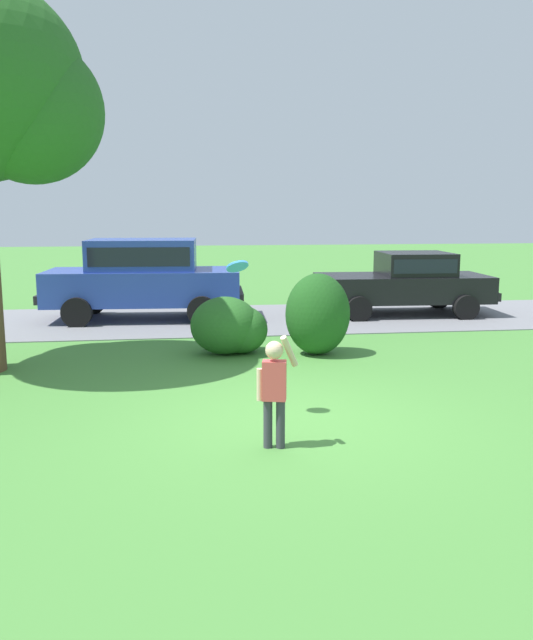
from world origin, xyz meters
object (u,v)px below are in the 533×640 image
parked_sedan (406,281)px  parked_suv (143,275)px  child_thrower (274,385)px  frisbee (237,266)px

parked_sedan → parked_suv: bearing=179.5°
parked_sedan → child_thrower: (-4.56, -8.77, -0.13)m
parked_suv → frisbee: size_ratio=15.56×
child_thrower → frisbee: (-0.30, 1.13, 1.21)m
frisbee → child_thrower: bearing=-75.1°
child_thrower → frisbee: size_ratio=4.18×
parked_sedan → frisbee: 9.12m
parked_suv → parked_sedan: bearing=-0.5°
parked_sedan → frisbee: size_ratio=14.50×
parked_sedan → parked_suv: size_ratio=0.93×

